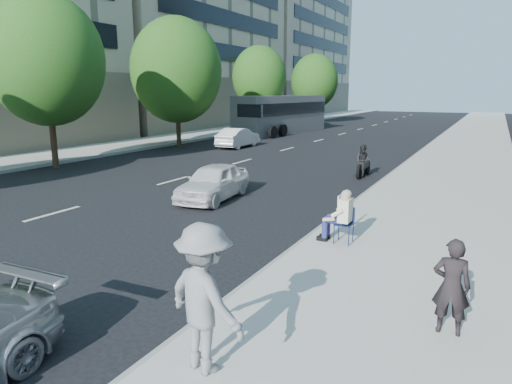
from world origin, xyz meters
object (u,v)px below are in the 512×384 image
Objects in this scene: seated_protester at (340,213)px; bus at (282,115)px; jogger at (205,298)px; white_sedan_near at (213,182)px; white_sedan_mid at (238,138)px; motorcycle at (363,162)px; pedestrian_woman at (451,287)px.

bus is at bearing 116.97° from seated_protester.
jogger is 10.22m from white_sedan_near.
motorcycle is at bearing 144.91° from white_sedan_mid.
jogger is at bearing 117.27° from white_sedan_mid.
jogger is 0.54× the size of white_sedan_near.
bus is at bearing -66.06° from pedestrian_woman.
white_sedan_mid reaches higher than white_sedan_near.
bus is (-8.35, 24.26, 1.01)m from white_sedan_near.
white_sedan_mid is at bearing 144.29° from motorcycle.
seated_protester is at bearing -55.32° from pedestrian_woman.
seated_protester reaches higher than white_sedan_near.
motorcycle is at bearing -49.58° from bus.
jogger reaches higher than white_sedan_near.
jogger is 0.16× the size of bus.
white_sedan_mid is (-14.86, 19.65, -0.24)m from pedestrian_woman.
motorcycle is (-1.92, 15.30, -0.50)m from jogger.
seated_protester reaches higher than white_sedan_mid.
seated_protester is 4.33m from pedestrian_woman.
seated_protester is 30.41m from bus.
pedestrian_woman is at bearing -50.77° from seated_protester.
seated_protester is at bearing -56.65° from bus.
pedestrian_woman is 24.64m from white_sedan_mid.
motorcycle is (10.21, -6.78, -0.01)m from white_sedan_mid.
pedestrian_woman reaches higher than motorcycle.
white_sedan_near is 15.03m from white_sedan_mid.
white_sedan_near is (-8.17, 6.19, -0.27)m from pedestrian_woman.
seated_protester is 0.36× the size of white_sedan_near.
bus is (-13.79, 27.09, 0.76)m from seated_protester.
motorcycle is at bearing -66.83° from jogger.
bus is at bearing 121.92° from motorcycle.
bus reaches higher than seated_protester.
seated_protester reaches higher than motorcycle.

